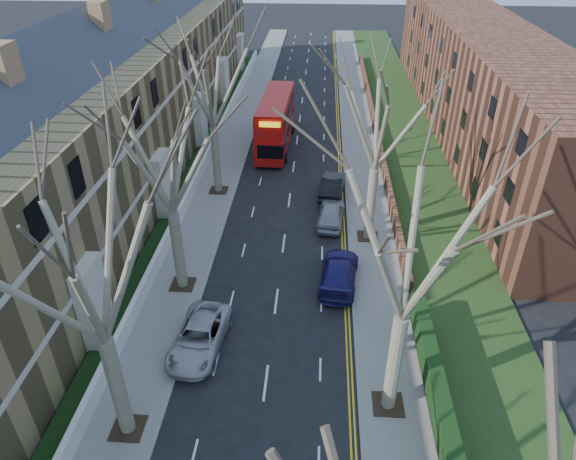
# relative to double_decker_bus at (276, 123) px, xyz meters

# --- Properties ---
(pavement_left) EXTENTS (3.00, 102.00, 0.12)m
(pavement_left) POSITION_rel_double_decker_bus_xyz_m (-4.08, 1.54, -2.20)
(pavement_left) COLOR slate
(pavement_left) RESTS_ON ground
(pavement_right) EXTENTS (3.00, 102.00, 0.12)m
(pavement_right) POSITION_rel_double_decker_bus_xyz_m (7.92, 1.54, -2.20)
(pavement_right) COLOR slate
(pavement_right) RESTS_ON ground
(terrace_left) EXTENTS (9.70, 78.00, 13.60)m
(terrace_left) POSITION_rel_double_decker_bus_xyz_m (-11.72, -6.46, 3.28)
(terrace_left) COLOR olive
(terrace_left) RESTS_ON ground
(flats_right) EXTENTS (13.97, 54.00, 10.00)m
(flats_right) POSITION_rel_double_decker_bus_xyz_m (19.38, 5.54, 2.73)
(flats_right) COLOR brown
(flats_right) RESTS_ON ground
(front_wall_left) EXTENTS (0.30, 78.00, 1.00)m
(front_wall_left) POSITION_rel_double_decker_bus_xyz_m (-5.73, -6.46, -1.64)
(front_wall_left) COLOR white
(front_wall_left) RESTS_ON ground
(grass_verge_right) EXTENTS (6.00, 102.00, 0.06)m
(grass_verge_right) POSITION_rel_double_decker_bus_xyz_m (12.42, 1.54, -2.11)
(grass_verge_right) COLOR #203613
(grass_verge_right) RESTS_ON ground
(tree_left_mid) EXTENTS (10.50, 10.50, 14.71)m
(tree_left_mid) POSITION_rel_double_decker_bus_xyz_m (-3.78, -31.46, 7.30)
(tree_left_mid) COLOR #766E54
(tree_left_mid) RESTS_ON ground
(tree_left_far) EXTENTS (10.15, 10.15, 14.22)m
(tree_left_far) POSITION_rel_double_decker_bus_xyz_m (-3.78, -21.46, 6.99)
(tree_left_far) COLOR #766E54
(tree_left_far) RESTS_ON ground
(tree_left_dist) EXTENTS (10.50, 10.50, 14.71)m
(tree_left_dist) POSITION_rel_double_decker_bus_xyz_m (-3.78, -9.46, 7.30)
(tree_left_dist) COLOR #766E54
(tree_left_dist) RESTS_ON ground
(tree_right_mid) EXTENTS (10.50, 10.50, 14.71)m
(tree_right_mid) POSITION_rel_double_decker_bus_xyz_m (7.62, -29.46, 7.30)
(tree_right_mid) COLOR #766E54
(tree_right_mid) RESTS_ON ground
(tree_right_far) EXTENTS (10.15, 10.15, 14.22)m
(tree_right_far) POSITION_rel_double_decker_bus_xyz_m (7.62, -15.46, 6.99)
(tree_right_far) COLOR #766E54
(tree_right_far) RESTS_ON ground
(double_decker_bus) EXTENTS (3.07, 11.04, 4.58)m
(double_decker_bus) POSITION_rel_double_decker_bus_xyz_m (0.00, 0.00, 0.00)
(double_decker_bus) COLOR #B40F0C
(double_decker_bus) RESTS_ON ground
(car_left_far) EXTENTS (2.85, 5.35, 1.43)m
(car_left_far) POSITION_rel_double_decker_bus_xyz_m (-1.68, -26.36, -1.54)
(car_left_far) COLOR #ABAAAF
(car_left_far) RESTS_ON ground
(car_right_near) EXTENTS (2.70, 5.47, 1.53)m
(car_right_near) POSITION_rel_double_decker_bus_xyz_m (5.53, -20.48, -1.49)
(car_right_near) COLOR navy
(car_right_near) RESTS_ON ground
(car_right_mid) EXTENTS (2.22, 4.59, 1.51)m
(car_right_mid) POSITION_rel_double_decker_bus_xyz_m (5.11, -13.60, -1.50)
(car_right_mid) COLOR #96999E
(car_right_mid) RESTS_ON ground
(car_right_far) EXTENTS (2.23, 4.93, 1.57)m
(car_right_far) POSITION_rel_double_decker_bus_xyz_m (5.23, -9.32, -1.47)
(car_right_far) COLOR black
(car_right_far) RESTS_ON ground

